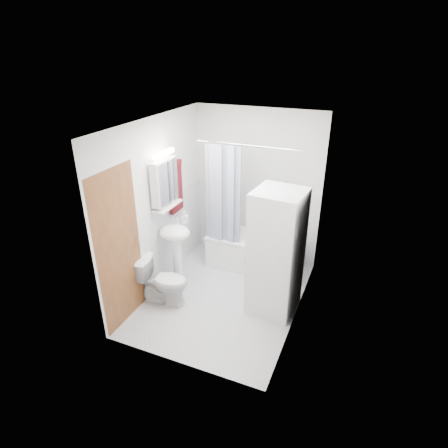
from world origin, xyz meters
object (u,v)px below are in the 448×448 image
at_px(bathtub, 252,250).
at_px(sink, 175,242).
at_px(washer_dryer, 276,253).
at_px(toilet, 163,281).

xyz_separation_m(bathtub, sink, (-0.84, -0.89, 0.42)).
bearing_deg(bathtub, sink, -133.37).
height_order(washer_dryer, toilet, washer_dryer).
distance_m(bathtub, washer_dryer, 1.18).
xyz_separation_m(washer_dryer, toilet, (-1.40, -0.47, -0.50)).
height_order(bathtub, sink, sink).
relative_size(bathtub, washer_dryer, 0.81).
relative_size(sink, toilet, 1.54).
bearing_deg(sink, washer_dryer, 1.09).
distance_m(sink, toilet, 0.58).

